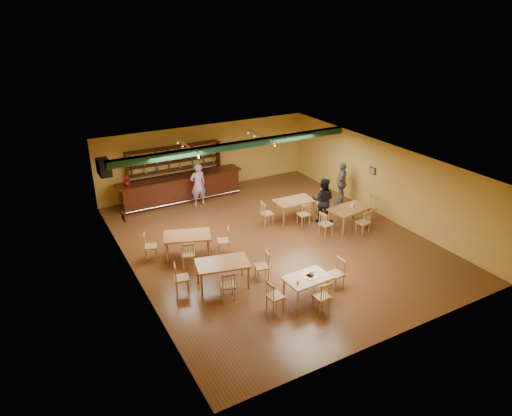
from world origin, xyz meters
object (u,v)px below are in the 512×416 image
bar_counter (181,188)px  dining_table_a (188,245)px  dining_table_d (349,217)px  near_table (307,288)px  patron_right_a (323,200)px  patron_bar (198,185)px  dining_table_c (223,274)px  dining_table_b (294,209)px

bar_counter → dining_table_a: bar_counter is taller
dining_table_d → near_table: (-4.10, -3.12, -0.04)m
patron_right_a → dining_table_d: bearing=167.4°
dining_table_d → patron_bar: size_ratio=0.83×
dining_table_c → near_table: size_ratio=1.21×
bar_counter → dining_table_b: size_ratio=3.55×
bar_counter → dining_table_d: (4.73, -5.53, -0.18)m
dining_table_b → near_table: size_ratio=1.18×
dining_table_d → near_table: dining_table_d is taller
dining_table_a → dining_table_c: size_ratio=0.99×
dining_table_c → patron_right_a: (5.32, 2.19, 0.51)m
dining_table_c → near_table: dining_table_c is taller
patron_right_a → patron_bar: bearing=-5.2°
dining_table_d → patron_bar: (-4.26, 4.71, 0.54)m
dining_table_a → near_table: (2.13, -3.99, -0.04)m
bar_counter → patron_right_a: 6.23m
dining_table_b → patron_right_a: 1.24m
dining_table_c → dining_table_d: bearing=26.1°
dining_table_a → dining_table_c: (0.28, -2.21, 0.00)m
patron_bar → patron_right_a: (3.64, -3.85, -0.03)m
near_table → dining_table_c: bearing=133.1°
dining_table_d → near_table: size_ratio=1.18×
dining_table_a → patron_bar: size_ratio=0.84×
dining_table_a → patron_right_a: size_ratio=0.87×
dining_table_c → patron_bar: 6.29m
bar_counter → near_table: size_ratio=4.19×
bar_counter → near_table: bearing=-85.8°
bar_counter → patron_right_a: bearing=-48.7°
dining_table_d → bar_counter: bearing=123.0°
near_table → bar_counter: bearing=91.3°
dining_table_a → dining_table_b: bearing=28.7°
bar_counter → near_table: 8.67m
dining_table_b → dining_table_d: 2.19m
patron_bar → near_table: bearing=89.9°
dining_table_a → near_table: 4.53m
patron_bar → patron_right_a: bearing=132.1°
patron_bar → bar_counter: bearing=-61.6°
dining_table_a → dining_table_d: dining_table_a is taller
dining_table_d → dining_table_a: bearing=164.4°
near_table → patron_right_a: size_ratio=0.72×
dining_table_b → near_table: dining_table_b is taller
dining_table_a → dining_table_c: bearing=-63.3°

